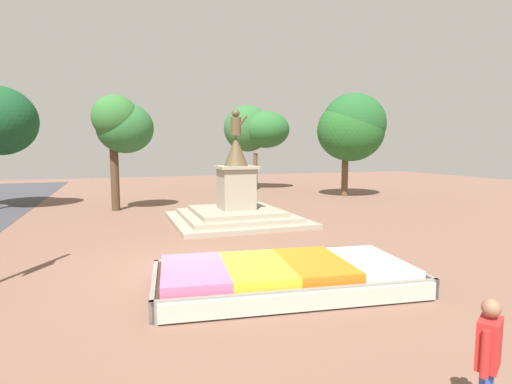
% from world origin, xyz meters
% --- Properties ---
extents(ground_plane, '(73.40, 73.40, 0.00)m').
position_xyz_m(ground_plane, '(0.00, 0.00, 0.00)').
color(ground_plane, brown).
extents(flower_planter, '(6.43, 3.69, 0.62)m').
position_xyz_m(flower_planter, '(1.57, -2.20, 0.29)').
color(flower_planter, '#38281C').
rests_on(flower_planter, ground_plane).
extents(statue_monument, '(5.66, 5.66, 4.97)m').
position_xyz_m(statue_monument, '(2.96, 6.44, 0.81)').
color(statue_monument, '#9D937F').
rests_on(statue_monument, ground_plane).
extents(pedestrian_with_handbag, '(0.50, 0.39, 1.61)m').
position_xyz_m(pedestrian_with_handbag, '(1.84, -7.36, 0.92)').
color(pedestrian_with_handbag, '#264CA5').
rests_on(pedestrian_with_handbag, ground_plane).
extents(park_tree_far_left, '(5.07, 4.25, 6.71)m').
position_xyz_m(park_tree_far_left, '(8.57, 19.80, 4.80)').
color(park_tree_far_left, brown).
rests_on(park_tree_far_left, ground_plane).
extents(park_tree_behind_statue, '(3.07, 2.77, 5.96)m').
position_xyz_m(park_tree_behind_statue, '(-1.72, 11.34, 4.46)').
color(park_tree_behind_statue, '#4C3823').
rests_on(park_tree_behind_statue, ground_plane).
extents(park_tree_far_right, '(4.67, 4.00, 6.92)m').
position_xyz_m(park_tree_far_right, '(12.84, 12.74, 4.69)').
color(park_tree_far_right, brown).
rests_on(park_tree_far_right, ground_plane).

